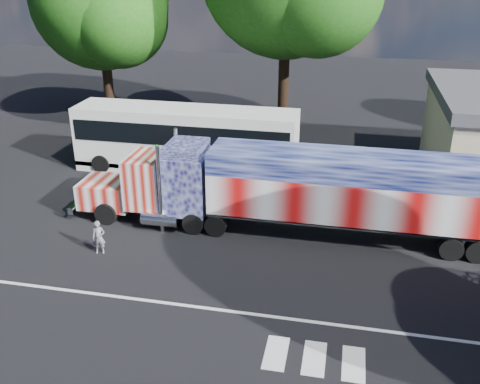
% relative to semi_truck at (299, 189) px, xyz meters
% --- Properties ---
extents(ground, '(100.00, 100.00, 0.00)m').
position_rel_semi_truck_xyz_m(ground, '(-2.55, -3.37, -2.12)').
color(ground, black).
extents(lane_markings, '(30.00, 2.67, 0.01)m').
position_rel_semi_truck_xyz_m(lane_markings, '(-0.84, -7.14, -2.11)').
color(lane_markings, silver).
rests_on(lane_markings, ground).
extents(semi_truck, '(19.31, 3.05, 4.12)m').
position_rel_semi_truck_xyz_m(semi_truck, '(0.00, 0.00, 0.00)').
color(semi_truck, black).
rests_on(semi_truck, ground).
extents(coach_bus, '(12.61, 2.94, 3.67)m').
position_rel_semi_truck_xyz_m(coach_bus, '(-7.08, 6.23, -0.22)').
color(coach_bus, white).
rests_on(coach_bus, ground).
extents(woman, '(0.61, 0.48, 1.46)m').
position_rel_semi_truck_xyz_m(woman, '(-7.88, -3.55, -1.39)').
color(woman, slate).
rests_on(woman, ground).
extents(tree_nw_a, '(9.89, 9.42, 13.33)m').
position_rel_semi_truck_xyz_m(tree_nw_a, '(-15.38, 14.53, 6.45)').
color(tree_nw_a, black).
rests_on(tree_nw_a, ground).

